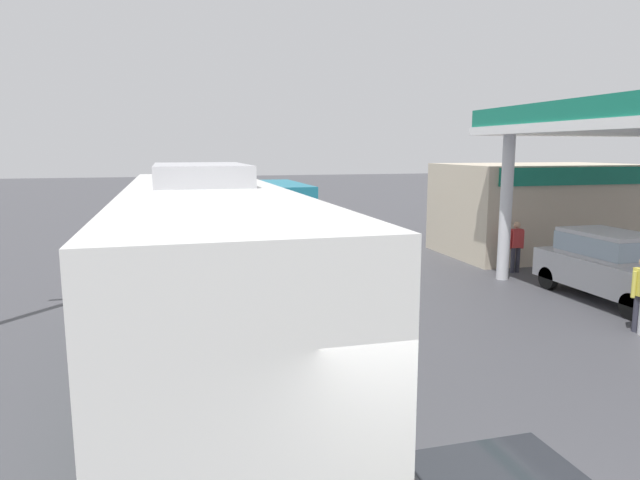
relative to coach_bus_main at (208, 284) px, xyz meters
name	(u,v)px	position (x,y,z in m)	size (l,w,h in m)	color
ground	(226,242)	(1.70, 14.57, -1.72)	(120.00, 120.00, 0.00)	#424247
lane_divider_stripe	(240,265)	(1.70, 9.57, -1.72)	(0.16, 50.00, 0.01)	#D8CC4C
coach_bus_main	(208,284)	(0.00, 0.00, 0.00)	(2.60, 11.04, 3.69)	white
gas_station_roadside	(576,188)	(12.92, 6.84, 0.91)	(9.10, 11.95, 5.10)	#147259
car_at_pump	(610,262)	(10.53, 2.51, -0.71)	(1.70, 4.20, 1.82)	#B2B2B7
minibus_opposing_lane	(280,205)	(4.26, 15.37, -0.25)	(2.04, 6.13, 2.44)	teal
pedestrian_near_pump	(516,244)	(10.16, 6.07, -0.79)	(0.55, 0.22, 1.66)	#33333F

